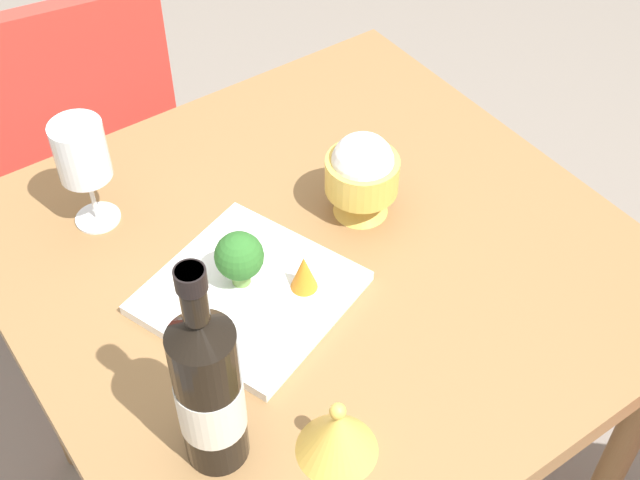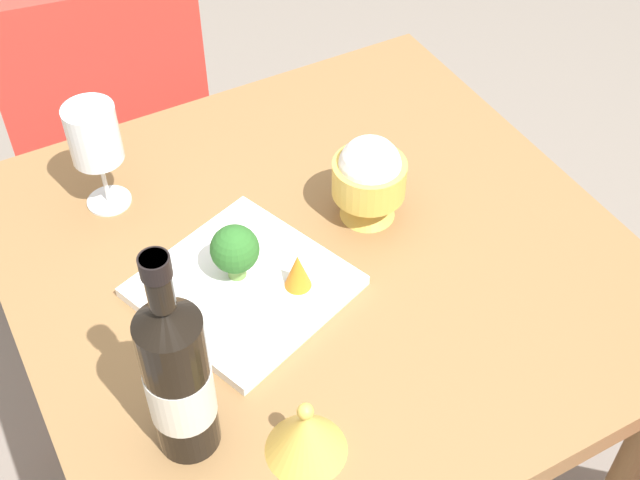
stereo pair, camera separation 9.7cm
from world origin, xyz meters
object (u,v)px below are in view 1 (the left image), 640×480
at_px(wine_glass, 81,154).
at_px(rice_bowl_lid, 337,432).
at_px(carrot_garnish_left, 304,272).
at_px(broccoli_floret, 239,257).
at_px(wine_bottle, 209,389).
at_px(rice_bowl, 362,174).
at_px(chair_by_wall, 72,127).
at_px(serving_plate, 249,293).

distance_m(wine_glass, rice_bowl_lid, 0.54).
relative_size(rice_bowl_lid, carrot_garnish_left, 1.72).
relative_size(broccoli_floret, carrot_garnish_left, 1.48).
height_order(wine_bottle, wine_glass, wine_bottle).
bearing_deg(rice_bowl, chair_by_wall, -73.45).
xyz_separation_m(wine_bottle, wine_glass, (-0.05, -0.45, 0.00)).
distance_m(chair_by_wall, rice_bowl, 0.78).
distance_m(wine_bottle, serving_plate, 0.27).
distance_m(chair_by_wall, wine_bottle, 1.01).
relative_size(rice_bowl, serving_plate, 0.44).
relative_size(wine_bottle, serving_plate, 0.99).
distance_m(wine_glass, broccoli_floret, 0.27).
bearing_deg(serving_plate, carrot_garnish_left, 148.39).
bearing_deg(carrot_garnish_left, serving_plate, -31.61).
bearing_deg(serving_plate, broccoli_floret, -87.56).
xyz_separation_m(rice_bowl_lid, broccoli_floret, (-0.04, -0.28, 0.03)).
height_order(broccoli_floret, carrot_garnish_left, broccoli_floret).
height_order(wine_glass, carrot_garnish_left, wine_glass).
relative_size(wine_bottle, rice_bowl, 2.25).
bearing_deg(rice_bowl_lid, chair_by_wall, -93.51).
distance_m(rice_bowl_lid, carrot_garnish_left, 0.25).
distance_m(wine_glass, serving_plate, 0.31).
xyz_separation_m(wine_bottle, rice_bowl, (-0.39, -0.23, -0.05)).
xyz_separation_m(rice_bowl, rice_bowl_lid, (0.27, 0.31, -0.04)).
xyz_separation_m(broccoli_floret, carrot_garnish_left, (-0.07, 0.06, -0.02)).
xyz_separation_m(chair_by_wall, serving_plate, (0.02, 0.75, 0.21)).
bearing_deg(broccoli_floret, rice_bowl_lid, 81.83).
bearing_deg(wine_glass, rice_bowl, 147.56).
xyz_separation_m(wine_bottle, rice_bowl_lid, (-0.12, 0.08, -0.09)).
height_order(wine_glass, serving_plate, wine_glass).
height_order(wine_bottle, broccoli_floret, wine_bottle).
distance_m(rice_bowl, broccoli_floret, 0.23).
bearing_deg(chair_by_wall, broccoli_floret, -82.93).
bearing_deg(rice_bowl_lid, wine_glass, -82.96).
bearing_deg(rice_bowl, rice_bowl_lid, 49.08).
height_order(chair_by_wall, wine_glass, wine_glass).
xyz_separation_m(rice_bowl_lid, carrot_garnish_left, (-0.11, -0.22, 0.01)).
height_order(chair_by_wall, carrot_garnish_left, chair_by_wall).
distance_m(serving_plate, carrot_garnish_left, 0.08).
bearing_deg(wine_glass, rice_bowl_lid, 97.04).
bearing_deg(carrot_garnish_left, chair_by_wall, -86.84).
xyz_separation_m(chair_by_wall, wine_bottle, (0.18, 0.93, 0.32)).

